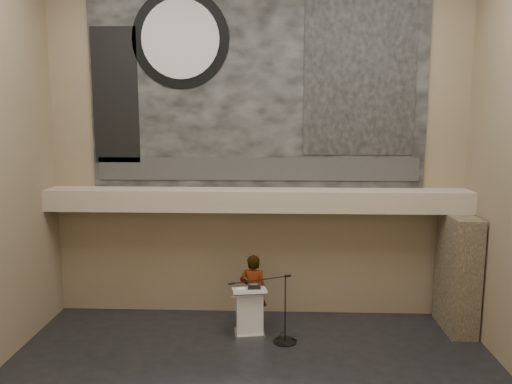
{
  "coord_description": "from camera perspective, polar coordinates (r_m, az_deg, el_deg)",
  "views": [
    {
      "loc": [
        0.44,
        -8.06,
        4.97
      ],
      "look_at": [
        0.0,
        3.2,
        3.2
      ],
      "focal_mm": 35.0,
      "sensor_mm": 36.0,
      "label": 1
    }
  ],
  "objects": [
    {
      "name": "sprinkler_right",
      "position": [
        11.93,
        9.23,
        -2.31
      ],
      "size": [
        0.04,
        0.04,
        0.06
      ],
      "primitive_type": "cylinder",
      "color": "#B2893D",
      "rests_on": "soffit"
    },
    {
      "name": "wall_back",
      "position": [
        12.09,
        0.15,
        5.51
      ],
      "size": [
        10.0,
        0.02,
        8.5
      ],
      "primitive_type": "cube",
      "color": "#7E6F50",
      "rests_on": "floor"
    },
    {
      "name": "soffit",
      "position": [
        11.84,
        0.07,
        -0.89
      ],
      "size": [
        10.0,
        0.8,
        0.5
      ],
      "primitive_type": "cube",
      "color": "tan",
      "rests_on": "wall_back"
    },
    {
      "name": "sprinkler_left",
      "position": [
        12.01,
        -7.59,
        -2.19
      ],
      "size": [
        0.04,
        0.04,
        0.06
      ],
      "primitive_type": "cylinder",
      "color": "#B2893D",
      "rests_on": "soffit"
    },
    {
      "name": "banner",
      "position": [
        12.06,
        0.14,
        12.4
      ],
      "size": [
        8.0,
        0.05,
        5.0
      ],
      "primitive_type": "cube",
      "color": "black",
      "rests_on": "wall_back"
    },
    {
      "name": "wall_front",
      "position": [
        4.15,
        -3.85,
        -1.13
      ],
      "size": [
        10.0,
        0.02,
        8.5
      ],
      "primitive_type": "cube",
      "color": "#7E6F50",
      "rests_on": "floor"
    },
    {
      "name": "papers",
      "position": [
        11.32,
        -1.71,
        -11.06
      ],
      "size": [
        0.23,
        0.29,
        0.0
      ],
      "primitive_type": "cube",
      "rotation": [
        0.0,
        0.0,
        0.17
      ],
      "color": "white",
      "rests_on": "lectern"
    },
    {
      "name": "banner_clock_rim",
      "position": [
        12.32,
        -8.64,
        16.9
      ],
      "size": [
        2.3,
        0.02,
        2.3
      ],
      "primitive_type": "cylinder",
      "rotation": [
        1.57,
        0.0,
        0.0
      ],
      "color": "black",
      "rests_on": "banner"
    },
    {
      "name": "speaker_person",
      "position": [
        11.82,
        -0.31,
        -11.31
      ],
      "size": [
        0.71,
        0.54,
        1.76
      ],
      "primitive_type": "imported",
      "rotation": [
        0.0,
        0.0,
        2.95
      ],
      "color": "white",
      "rests_on": "floor"
    },
    {
      "name": "stone_pier",
      "position": [
        12.51,
        22.05,
        -8.56
      ],
      "size": [
        0.6,
        1.4,
        2.7
      ],
      "primitive_type": "cube",
      "color": "#45392A",
      "rests_on": "floor"
    },
    {
      "name": "binder",
      "position": [
        11.37,
        -0.2,
        -10.88
      ],
      "size": [
        0.29,
        0.24,
        0.04
      ],
      "primitive_type": "cube",
      "rotation": [
        0.0,
        0.0,
        0.03
      ],
      "color": "black",
      "rests_on": "lectern"
    },
    {
      "name": "banner_text_strip",
      "position": [
        12.07,
        0.13,
        2.65
      ],
      "size": [
        7.76,
        0.02,
        0.55
      ],
      "primitive_type": "cube",
      "color": "#2B2B2B",
      "rests_on": "banner"
    },
    {
      "name": "banner_building_print",
      "position": [
        12.18,
        11.78,
        12.65
      ],
      "size": [
        2.6,
        0.02,
        3.6
      ],
      "primitive_type": "cube",
      "color": "black",
      "rests_on": "banner"
    },
    {
      "name": "lectern",
      "position": [
        11.56,
        -0.76,
        -13.54
      ],
      "size": [
        0.82,
        0.64,
        1.14
      ],
      "rotation": [
        0.0,
        0.0,
        0.15
      ],
      "color": "silver",
      "rests_on": "floor"
    },
    {
      "name": "mic_stand",
      "position": [
        11.37,
        3.09,
        -15.68
      ],
      "size": [
        1.45,
        0.8,
        1.54
      ],
      "rotation": [
        0.0,
        0.0,
        0.42
      ],
      "color": "black",
      "rests_on": "floor"
    },
    {
      "name": "banner_brick_print",
      "position": [
        12.6,
        -15.79,
        10.55
      ],
      "size": [
        1.1,
        0.02,
        3.2
      ],
      "primitive_type": "cube",
      "color": "black",
      "rests_on": "banner"
    },
    {
      "name": "banner_clock_face",
      "position": [
        12.3,
        -8.66,
        16.92
      ],
      "size": [
        1.84,
        0.02,
        1.84
      ],
      "primitive_type": "cylinder",
      "rotation": [
        1.57,
        0.0,
        0.0
      ],
      "color": "silver",
      "rests_on": "banner"
    }
  ]
}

